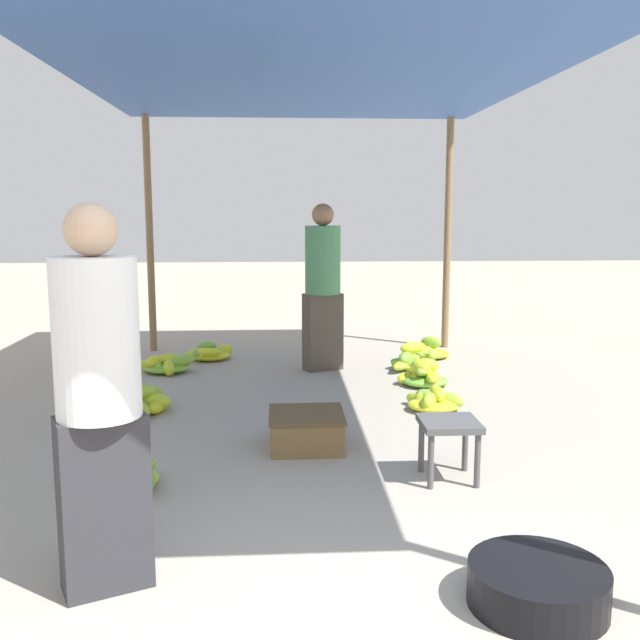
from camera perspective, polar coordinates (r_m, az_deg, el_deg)
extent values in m
cylinder|color=olive|center=(8.22, -13.47, 6.60)|extent=(0.08, 0.08, 2.62)
cylinder|color=olive|center=(8.33, 10.17, 6.73)|extent=(0.08, 0.08, 2.62)
cube|color=#33569E|center=(5.26, -0.54, 20.26)|extent=(3.77, 6.29, 0.04)
cube|color=#2D2D33|center=(3.21, -16.88, -13.82)|extent=(0.41, 0.33, 0.75)
cylinder|color=white|center=(3.02, -17.47, -1.36)|extent=(0.46, 0.46, 0.66)
sphere|color=tan|center=(2.98, -17.86, 6.89)|extent=(0.21, 0.21, 0.21)
cube|color=#4C4C4C|center=(4.31, 10.31, -8.15)|extent=(0.34, 0.34, 0.04)
cylinder|color=#4C4C4C|center=(4.22, 8.85, -11.13)|extent=(0.04, 0.04, 0.32)
cylinder|color=#4C4C4C|center=(4.28, 12.48, -10.93)|extent=(0.04, 0.04, 0.32)
cylinder|color=#4C4C4C|center=(4.47, 8.11, -9.95)|extent=(0.04, 0.04, 0.32)
cylinder|color=#4C4C4C|center=(4.53, 11.54, -9.79)|extent=(0.04, 0.04, 0.32)
cylinder|color=black|center=(3.20, 17.01, -19.68)|extent=(0.56, 0.56, 0.17)
ellipsoid|color=#79B536|center=(4.42, -18.45, -11.38)|extent=(0.15, 0.30, 0.09)
ellipsoid|color=#73B237|center=(4.29, -13.91, -12.16)|extent=(0.21, 0.32, 0.13)
ellipsoid|color=#88BB34|center=(4.50, -14.93, -11.25)|extent=(0.32, 0.18, 0.13)
ellipsoid|color=#91BE32|center=(4.35, -16.24, -10.24)|extent=(0.33, 0.29, 0.11)
ellipsoid|color=yellow|center=(4.17, -15.78, -13.00)|extent=(0.26, 0.33, 0.09)
ellipsoid|color=#AAC82E|center=(4.38, -16.07, -12.18)|extent=(0.50, 0.44, 0.10)
ellipsoid|color=#B8CE2B|center=(5.85, -13.32, -6.32)|extent=(0.36, 0.22, 0.14)
ellipsoid|color=yellow|center=(5.84, -12.80, -6.68)|extent=(0.19, 0.34, 0.11)
ellipsoid|color=#83B935|center=(5.89, -14.84, -6.24)|extent=(0.25, 0.33, 0.09)
ellipsoid|color=#A6C72E|center=(5.80, -14.61, -5.60)|extent=(0.34, 0.21, 0.12)
ellipsoid|color=#AECA2D|center=(5.71, -14.26, -6.99)|extent=(0.27, 0.30, 0.13)
ellipsoid|color=#93BF32|center=(5.96, -13.83, -5.77)|extent=(0.33, 0.35, 0.12)
ellipsoid|color=#86BA34|center=(5.96, -14.60, -5.76)|extent=(0.34, 0.18, 0.11)
ellipsoid|color=#86BA34|center=(5.88, -14.61, -6.68)|extent=(0.45, 0.39, 0.10)
ellipsoid|color=yellow|center=(7.20, -13.07, -3.24)|extent=(0.22, 0.28, 0.11)
ellipsoid|color=#CCD628|center=(7.26, -12.39, -3.45)|extent=(0.35, 0.20, 0.14)
ellipsoid|color=#7DB636|center=(7.18, -12.99, -3.60)|extent=(0.23, 0.26, 0.09)
ellipsoid|color=#C0D12A|center=(7.08, -12.00, -3.76)|extent=(0.17, 0.33, 0.15)
ellipsoid|color=#BDD02A|center=(7.20, -12.02, -3.05)|extent=(0.22, 0.15, 0.10)
ellipsoid|color=#89BB34|center=(7.19, -10.96, -3.19)|extent=(0.31, 0.30, 0.11)
ellipsoid|color=#B6CD2C|center=(7.25, -13.73, -3.49)|extent=(0.28, 0.23, 0.09)
ellipsoid|color=#7BB636|center=(7.21, -12.20, -3.73)|extent=(0.45, 0.40, 0.10)
ellipsoid|color=#75B337|center=(7.76, -9.04, -2.04)|extent=(0.23, 0.18, 0.10)
ellipsoid|color=yellow|center=(7.79, -7.76, -2.50)|extent=(0.25, 0.24, 0.15)
ellipsoid|color=yellow|center=(7.69, -9.81, -2.76)|extent=(0.25, 0.36, 0.11)
ellipsoid|color=yellow|center=(7.57, -9.03, -2.56)|extent=(0.32, 0.14, 0.09)
ellipsoid|color=#B3CC2C|center=(7.73, -9.98, -2.73)|extent=(0.26, 0.30, 0.12)
ellipsoid|color=#87BA34|center=(7.74, -8.20, -2.51)|extent=(0.20, 0.31, 0.09)
ellipsoid|color=#7AB536|center=(7.61, -9.60, -2.61)|extent=(0.22, 0.24, 0.10)
ellipsoid|color=yellow|center=(7.71, -8.79, -2.82)|extent=(0.41, 0.36, 0.10)
ellipsoid|color=#79B536|center=(7.16, 6.60, -3.45)|extent=(0.27, 0.28, 0.09)
ellipsoid|color=#77B437|center=(7.15, 6.92, -3.04)|extent=(0.25, 0.31, 0.14)
ellipsoid|color=#A0C430|center=(7.15, 8.49, -3.58)|extent=(0.23, 0.16, 0.14)
ellipsoid|color=yellow|center=(7.20, 7.46, -2.21)|extent=(0.32, 0.24, 0.12)
ellipsoid|color=#AAC82E|center=(7.39, 7.07, -3.13)|extent=(0.31, 0.25, 0.11)
ellipsoid|color=#ACC92D|center=(7.10, 6.63, -3.59)|extent=(0.30, 0.33, 0.10)
ellipsoid|color=#96C031|center=(7.24, 7.32, -3.55)|extent=(0.40, 0.35, 0.10)
ellipsoid|color=#99C131|center=(5.86, 10.42, -6.30)|extent=(0.25, 0.31, 0.10)
ellipsoid|color=#B7CE2B|center=(5.86, 8.62, -6.19)|extent=(0.26, 0.19, 0.14)
ellipsoid|color=#79B536|center=(5.85, 8.45, -6.04)|extent=(0.19, 0.25, 0.11)
ellipsoid|color=#CDD628|center=(5.82, 9.32, -5.82)|extent=(0.12, 0.30, 0.12)
ellipsoid|color=#9DC330|center=(5.90, 8.32, -6.19)|extent=(0.15, 0.30, 0.10)
ellipsoid|color=#A7C72E|center=(5.72, 8.75, -6.45)|extent=(0.21, 0.25, 0.13)
ellipsoid|color=#AAC82E|center=(5.90, 7.99, -6.37)|extent=(0.26, 0.30, 0.11)
ellipsoid|color=yellow|center=(5.80, 9.08, -6.71)|extent=(0.41, 0.36, 0.10)
ellipsoid|color=#A3C52F|center=(7.73, 8.31, -2.47)|extent=(0.14, 0.24, 0.12)
ellipsoid|color=#92BF32|center=(7.79, 8.89, -1.77)|extent=(0.26, 0.23, 0.13)
ellipsoid|color=#93BF32|center=(7.70, 9.03, -2.76)|extent=(0.21, 0.25, 0.12)
ellipsoid|color=yellow|center=(7.79, 8.80, -2.52)|extent=(0.17, 0.28, 0.10)
ellipsoid|color=#8CBC33|center=(7.86, 7.73, -2.53)|extent=(0.27, 0.22, 0.09)
ellipsoid|color=#88BB34|center=(7.73, 8.44, -2.57)|extent=(0.32, 0.33, 0.14)
ellipsoid|color=yellow|center=(7.81, 8.87, -2.67)|extent=(0.40, 0.35, 0.10)
ellipsoid|color=#8CBC33|center=(6.64, 8.71, -4.35)|extent=(0.22, 0.27, 0.13)
ellipsoid|color=#91BE32|center=(6.56, 8.47, -3.93)|extent=(0.31, 0.36, 0.10)
ellipsoid|color=yellow|center=(6.66, 7.15, -4.55)|extent=(0.32, 0.30, 0.12)
ellipsoid|color=#B8CE2B|center=(6.52, 8.43, -3.60)|extent=(0.25, 0.15, 0.13)
ellipsoid|color=#C1D12A|center=(6.53, 8.02, -3.77)|extent=(0.23, 0.28, 0.13)
ellipsoid|color=yellow|center=(6.61, 7.78, -4.65)|extent=(0.22, 0.25, 0.12)
ellipsoid|color=yellow|center=(6.50, 8.99, -4.49)|extent=(0.19, 0.35, 0.09)
ellipsoid|color=#73B237|center=(6.58, 8.42, -4.83)|extent=(0.42, 0.36, 0.10)
cube|color=brown|center=(4.87, -1.09, -8.90)|extent=(0.48, 0.48, 0.22)
cube|color=brown|center=(4.84, -1.10, -7.55)|extent=(0.50, 0.50, 0.02)
cube|color=#4C4238|center=(7.12, 0.22, -0.95)|extent=(0.42, 0.32, 0.77)
cylinder|color=#4C8C59|center=(7.04, 0.23, 4.82)|extent=(0.46, 0.46, 0.67)
sphere|color=#9E704C|center=(7.02, 0.23, 8.43)|extent=(0.22, 0.22, 0.22)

